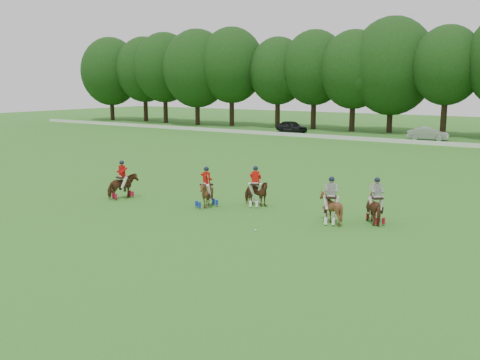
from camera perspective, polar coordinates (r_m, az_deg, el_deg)
The scene contains 11 objects.
ground at distance 24.30m, azimuth -6.23°, elevation -4.64°, with size 180.00×180.00×0.00m, color #2E7120.
tree_line at distance 67.67m, azimuth 21.49°, elevation 11.30°, with size 117.98×14.32×14.75m.
boundary_rail at distance 58.27m, azimuth 18.56°, elevation 3.84°, with size 120.00×0.10×0.44m, color white.
car_left at distance 68.84m, azimuth 5.51°, elevation 5.70°, with size 1.79×4.46×1.52m, color black.
car_mid at distance 62.63m, azimuth 19.41°, elevation 4.67°, with size 1.51×4.34×1.43m, color #A8A7AD.
polo_red_a at distance 29.85m, azimuth -12.42°, elevation -0.55°, with size 1.22×1.78×2.11m.
polo_red_b at distance 27.41m, azimuth 1.66°, elevation -1.32°, with size 1.66×1.55×2.08m.
polo_red_c at distance 27.15m, azimuth -3.58°, elevation -1.42°, with size 1.51×1.58×2.10m.
polo_stripe_a at distance 24.85m, azimuth 14.30°, elevation -2.81°, with size 1.64×1.68×2.10m.
polo_stripe_b at distance 24.39m, azimuth 9.66°, elevation -2.86°, with size 1.50×1.59×2.14m.
polo_ball at distance 22.91m, azimuth 1.66°, elevation -5.40°, with size 0.09×0.09×0.09m, color white.
Camera 1 is at (15.16, -17.94, 6.25)m, focal length 40.00 mm.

